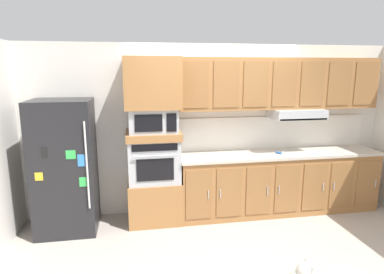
# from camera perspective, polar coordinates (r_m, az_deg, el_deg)

# --- Properties ---
(ground_plane) EXTENTS (9.60, 9.60, 0.00)m
(ground_plane) POSITION_cam_1_polar(r_m,az_deg,el_deg) (4.47, 6.76, -17.08)
(ground_plane) COLOR #9E9389
(back_kitchen_wall) EXTENTS (6.20, 0.12, 2.50)m
(back_kitchen_wall) POSITION_cam_1_polar(r_m,az_deg,el_deg) (5.07, 3.51, 1.49)
(back_kitchen_wall) COLOR silver
(back_kitchen_wall) RESTS_ON ground
(refrigerator) EXTENTS (0.76, 0.73, 1.76)m
(refrigerator) POSITION_cam_1_polar(r_m,az_deg,el_deg) (4.69, -20.98, -4.76)
(refrigerator) COLOR black
(refrigerator) RESTS_ON ground
(oven_base_cabinet) EXTENTS (0.74, 0.62, 0.60)m
(oven_base_cabinet) POSITION_cam_1_polar(r_m,az_deg,el_deg) (4.86, -6.42, -10.69)
(oven_base_cabinet) COLOR #996638
(oven_base_cabinet) RESTS_ON ground
(built_in_oven) EXTENTS (0.70, 0.62, 0.60)m
(built_in_oven) POSITION_cam_1_polar(r_m,az_deg,el_deg) (4.67, -6.58, -3.87)
(built_in_oven) COLOR #A8AAAF
(built_in_oven) RESTS_ON oven_base_cabinet
(appliance_mid_shelf) EXTENTS (0.74, 0.62, 0.10)m
(appliance_mid_shelf) POSITION_cam_1_polar(r_m,az_deg,el_deg) (4.59, -6.69, 0.35)
(appliance_mid_shelf) COLOR #996638
(appliance_mid_shelf) RESTS_ON built_in_oven
(microwave) EXTENTS (0.64, 0.54, 0.32)m
(microwave) POSITION_cam_1_polar(r_m,az_deg,el_deg) (4.55, -6.75, 2.94)
(microwave) COLOR #A8AAAF
(microwave) RESTS_ON appliance_mid_shelf
(appliance_upper_cabinet) EXTENTS (0.74, 0.62, 0.68)m
(appliance_upper_cabinet) POSITION_cam_1_polar(r_m,az_deg,el_deg) (4.50, -6.90, 9.25)
(appliance_upper_cabinet) COLOR #996638
(appliance_upper_cabinet) RESTS_ON microwave
(lower_cabinet_run) EXTENTS (3.00, 0.63, 0.88)m
(lower_cabinet_run) POSITION_cam_1_polar(r_m,az_deg,el_deg) (5.25, 14.57, -7.67)
(lower_cabinet_run) COLOR #996638
(lower_cabinet_run) RESTS_ON ground
(countertop_slab) EXTENTS (3.04, 0.64, 0.04)m
(countertop_slab) POSITION_cam_1_polar(r_m,az_deg,el_deg) (5.12, 14.82, -2.79)
(countertop_slab) COLOR #BCB2A3
(countertop_slab) RESTS_ON lower_cabinet_run
(backsplash_panel) EXTENTS (3.04, 0.02, 0.50)m
(backsplash_panel) POSITION_cam_1_polar(r_m,az_deg,el_deg) (5.32, 13.68, 0.78)
(backsplash_panel) COLOR silver
(backsplash_panel) RESTS_ON countertop_slab
(upper_cabinet_with_hood) EXTENTS (3.00, 0.48, 0.88)m
(upper_cabinet_with_hood) POSITION_cam_1_polar(r_m,az_deg,el_deg) (5.09, 15.00, 8.56)
(upper_cabinet_with_hood) COLOR #996638
(upper_cabinet_with_hood) RESTS_ON backsplash_panel
(screwdriver) EXTENTS (0.16, 0.16, 0.03)m
(screwdriver) POSITION_cam_1_polar(r_m,az_deg,el_deg) (5.04, 14.72, -2.62)
(screwdriver) COLOR blue
(screwdriver) RESTS_ON countertop_slab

